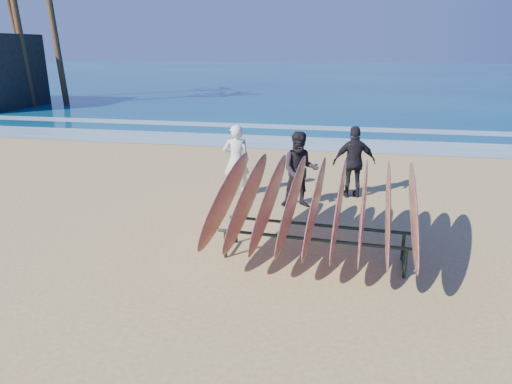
% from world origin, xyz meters
% --- Properties ---
extents(ground, '(120.00, 120.00, 0.00)m').
position_xyz_m(ground, '(0.00, 0.00, 0.00)').
color(ground, tan).
rests_on(ground, ground).
extents(ocean, '(160.00, 160.00, 0.00)m').
position_xyz_m(ocean, '(0.00, 55.00, 0.01)').
color(ocean, navy).
rests_on(ocean, ground).
extents(foam_near, '(160.00, 160.00, 0.00)m').
position_xyz_m(foam_near, '(0.00, 10.00, 0.01)').
color(foam_near, white).
rests_on(foam_near, ground).
extents(foam_far, '(160.00, 160.00, 0.00)m').
position_xyz_m(foam_far, '(0.00, 13.50, 0.01)').
color(foam_far, white).
rests_on(foam_far, ground).
extents(surfboard_rack, '(3.34, 3.20, 1.72)m').
position_xyz_m(surfboard_rack, '(1.13, 0.20, 1.01)').
color(surfboard_rack, black).
rests_on(surfboard_rack, ground).
extents(person_white, '(0.71, 0.55, 1.74)m').
position_xyz_m(person_white, '(-1.00, 3.40, 0.87)').
color(person_white, silver).
rests_on(person_white, ground).
extents(person_dark_a, '(0.93, 0.77, 1.72)m').
position_xyz_m(person_dark_a, '(0.60, 2.83, 0.86)').
color(person_dark_a, black).
rests_on(person_dark_a, ground).
extents(person_dark_b, '(1.08, 0.63, 1.73)m').
position_xyz_m(person_dark_b, '(1.79, 3.81, 0.86)').
color(person_dark_b, black).
rests_on(person_dark_b, ground).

